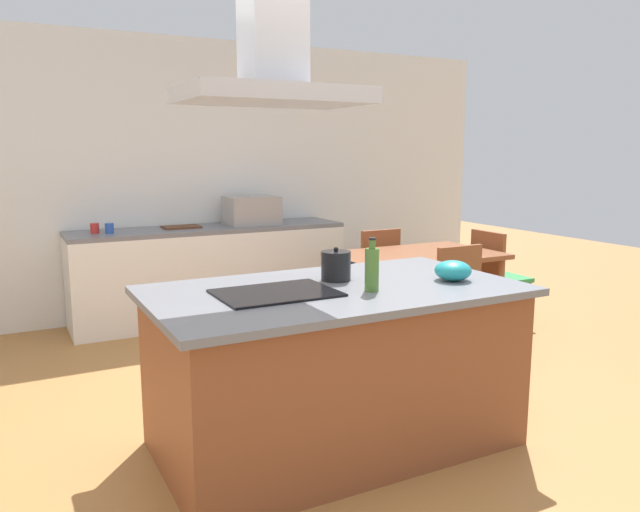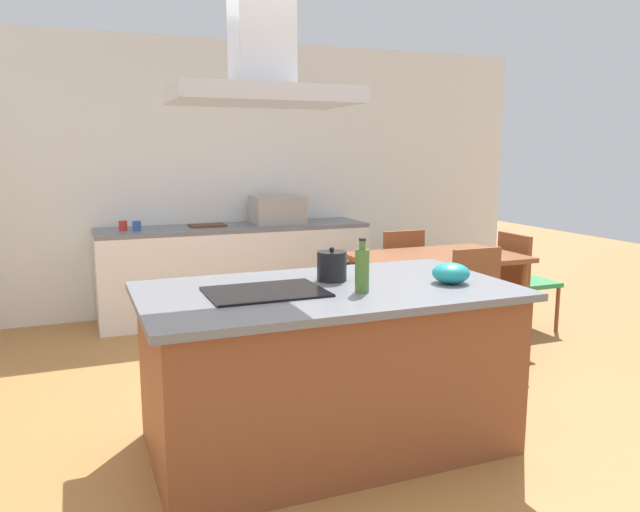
# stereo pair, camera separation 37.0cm
# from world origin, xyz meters

# --- Properties ---
(ground) EXTENTS (16.00, 16.00, 0.00)m
(ground) POSITION_xyz_m (0.00, 1.50, 0.00)
(ground) COLOR #AD753D
(wall_back) EXTENTS (7.20, 0.10, 2.70)m
(wall_back) POSITION_xyz_m (0.00, 3.25, 1.35)
(wall_back) COLOR white
(wall_back) RESTS_ON ground
(kitchen_island) EXTENTS (1.99, 1.12, 0.90)m
(kitchen_island) POSITION_xyz_m (0.00, 0.00, 0.45)
(kitchen_island) COLOR brown
(kitchen_island) RESTS_ON ground
(cooktop) EXTENTS (0.60, 0.44, 0.01)m
(cooktop) POSITION_xyz_m (-0.35, 0.00, 0.91)
(cooktop) COLOR black
(cooktop) RESTS_ON kitchen_island
(tea_kettle) EXTENTS (0.22, 0.17, 0.19)m
(tea_kettle) POSITION_xyz_m (0.09, 0.16, 0.98)
(tea_kettle) COLOR black
(tea_kettle) RESTS_ON kitchen_island
(olive_oil_bottle) EXTENTS (0.07, 0.07, 0.28)m
(olive_oil_bottle) POSITION_xyz_m (0.12, -0.17, 1.02)
(olive_oil_bottle) COLOR #47722D
(olive_oil_bottle) RESTS_ON kitchen_island
(mixing_bowl) EXTENTS (0.21, 0.21, 0.11)m
(mixing_bowl) POSITION_xyz_m (0.67, -0.16, 0.96)
(mixing_bowl) COLOR teal
(mixing_bowl) RESTS_ON kitchen_island
(back_counter) EXTENTS (2.62, 0.62, 0.90)m
(back_counter) POSITION_xyz_m (0.22, 2.88, 0.45)
(back_counter) COLOR white
(back_counter) RESTS_ON ground
(countertop_microwave) EXTENTS (0.50, 0.38, 0.28)m
(countertop_microwave) POSITION_xyz_m (0.65, 2.88, 1.04)
(countertop_microwave) COLOR #9E9993
(countertop_microwave) RESTS_ON back_counter
(coffee_mug_red) EXTENTS (0.08, 0.08, 0.09)m
(coffee_mug_red) POSITION_xyz_m (-0.83, 2.90, 0.95)
(coffee_mug_red) COLOR red
(coffee_mug_red) RESTS_ON back_counter
(coffee_mug_blue) EXTENTS (0.08, 0.08, 0.09)m
(coffee_mug_blue) POSITION_xyz_m (-0.71, 2.84, 0.95)
(coffee_mug_blue) COLOR #2D56B2
(coffee_mug_blue) RESTS_ON back_counter
(cutting_board) EXTENTS (0.34, 0.24, 0.02)m
(cutting_board) POSITION_xyz_m (-0.04, 2.93, 0.91)
(cutting_board) COLOR #59331E
(cutting_board) RESTS_ON back_counter
(dining_table) EXTENTS (1.40, 0.90, 0.75)m
(dining_table) POSITION_xyz_m (1.60, 1.43, 0.67)
(dining_table) COLOR brown
(dining_table) RESTS_ON ground
(chair_facing_back_wall) EXTENTS (0.42, 0.42, 0.89)m
(chair_facing_back_wall) POSITION_xyz_m (1.60, 2.09, 0.51)
(chair_facing_back_wall) COLOR #33934C
(chair_facing_back_wall) RESTS_ON ground
(chair_facing_island) EXTENTS (0.42, 0.42, 0.89)m
(chair_facing_island) POSITION_xyz_m (1.60, 0.76, 0.51)
(chair_facing_island) COLOR #33934C
(chair_facing_island) RESTS_ON ground
(chair_at_right_end) EXTENTS (0.42, 0.42, 0.89)m
(chair_at_right_end) POSITION_xyz_m (2.52, 1.43, 0.51)
(chair_at_right_end) COLOR #33934C
(chair_at_right_end) RESTS_ON ground
(range_hood) EXTENTS (0.90, 0.55, 0.78)m
(range_hood) POSITION_xyz_m (-0.35, 0.00, 2.10)
(range_hood) COLOR #ADADB2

